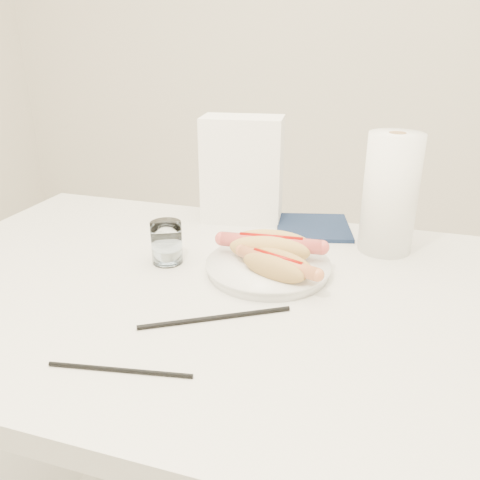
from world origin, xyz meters
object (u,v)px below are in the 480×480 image
(table, at_px, (207,312))
(water_glass, at_px, (167,243))
(hotdog_left, at_px, (271,247))
(paper_towel_roll, at_px, (390,194))
(plate, at_px, (268,268))
(hotdog_right, at_px, (278,266))
(napkin_box, at_px, (242,170))

(table, bearing_deg, water_glass, 148.21)
(table, xyz_separation_m, hotdog_left, (0.10, 0.10, 0.10))
(hotdog_left, bearing_deg, paper_towel_roll, 32.60)
(plate, bearing_deg, water_glass, -176.29)
(hotdog_right, height_order, napkin_box, napkin_box)
(plate, relative_size, paper_towel_roll, 0.93)
(water_glass, xyz_separation_m, napkin_box, (0.07, 0.28, 0.08))
(plate, bearing_deg, paper_towel_roll, 41.20)
(plate, xyz_separation_m, paper_towel_roll, (0.21, 0.18, 0.11))
(napkin_box, bearing_deg, table, -91.53)
(water_glass, height_order, napkin_box, napkin_box)
(hotdog_right, xyz_separation_m, napkin_box, (-0.16, 0.31, 0.08))
(hotdog_right, distance_m, water_glass, 0.23)
(hotdog_left, xyz_separation_m, hotdog_right, (0.03, -0.07, -0.00))
(table, relative_size, hotdog_right, 7.48)
(hotdog_left, distance_m, paper_towel_roll, 0.27)
(table, height_order, plate, plate)
(water_glass, distance_m, napkin_box, 0.30)
(plate, height_order, paper_towel_roll, paper_towel_roll)
(table, xyz_separation_m, paper_towel_roll, (0.30, 0.26, 0.18))
(table, relative_size, plate, 5.23)
(plate, xyz_separation_m, hotdog_right, (0.03, -0.04, 0.03))
(table, bearing_deg, hotdog_left, 47.38)
(water_glass, bearing_deg, paper_towel_roll, 25.34)
(table, distance_m, napkin_box, 0.40)
(napkin_box, bearing_deg, hotdog_right, -70.33)
(napkin_box, bearing_deg, water_glass, -111.47)
(hotdog_left, relative_size, water_glass, 2.30)
(hotdog_right, distance_m, paper_towel_roll, 0.30)
(plate, distance_m, hotdog_left, 0.04)
(hotdog_left, height_order, napkin_box, napkin_box)
(water_glass, bearing_deg, hotdog_left, 10.46)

